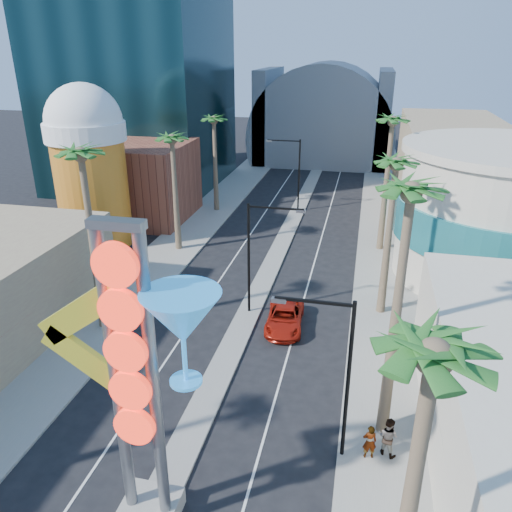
{
  "coord_description": "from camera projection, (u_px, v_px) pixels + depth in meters",
  "views": [
    {
      "loc": [
        7.18,
        -9.88,
        17.35
      ],
      "look_at": [
        0.58,
        19.62,
        4.53
      ],
      "focal_mm": 35.0,
      "sensor_mm": 36.0,
      "label": 1
    }
  ],
  "objects": [
    {
      "name": "sidewalk_west",
      "position": [
        192.0,
        230.0,
        50.42
      ],
      "size": [
        5.0,
        100.0,
        0.15
      ],
      "primitive_type": "cube",
      "color": "gray",
      "rests_on": "ground"
    },
    {
      "name": "sidewalk_east",
      "position": [
        385.0,
        245.0,
        46.6
      ],
      "size": [
        5.0,
        100.0,
        0.15
      ],
      "primitive_type": "cube",
      "color": "gray",
      "rests_on": "ground"
    },
    {
      "name": "median",
      "position": [
        289.0,
        227.0,
        51.2
      ],
      "size": [
        1.6,
        84.0,
        0.15
      ],
      "primitive_type": "cube",
      "color": "gray",
      "rests_on": "ground"
    },
    {
      "name": "brick_filler_west",
      "position": [
        141.0,
        181.0,
        52.89
      ],
      "size": [
        10.0,
        10.0,
        8.0
      ],
      "primitive_type": "cube",
      "color": "brown",
      "rests_on": "ground"
    },
    {
      "name": "filler_east",
      "position": [
        448.0,
        166.0,
        55.05
      ],
      "size": [
        10.0,
        20.0,
        10.0
      ],
      "primitive_type": "cube",
      "color": "#93795F",
      "rests_on": "ground"
    },
    {
      "name": "beer_mug",
      "position": [
        89.0,
        161.0,
        44.4
      ],
      "size": [
        7.0,
        7.0,
        14.5
      ],
      "color": "orange",
      "rests_on": "ground"
    },
    {
      "name": "turquoise_building",
      "position": [
        506.0,
        215.0,
        38.38
      ],
      "size": [
        16.6,
        16.6,
        10.6
      ],
      "color": "beige",
      "rests_on": "ground"
    },
    {
      "name": "canopy",
      "position": [
        323.0,
        133.0,
        80.1
      ],
      "size": [
        22.0,
        16.0,
        22.0
      ],
      "color": "slate",
      "rests_on": "ground"
    },
    {
      "name": "neon_sign",
      "position": [
        155.0,
        369.0,
        16.74
      ],
      "size": [
        6.53,
        2.6,
        12.55
      ],
      "color": "gray",
      "rests_on": "ground"
    },
    {
      "name": "streetlight_0",
      "position": [
        257.0,
        249.0,
        33.05
      ],
      "size": [
        3.79,
        0.25,
        8.0
      ],
      "color": "black",
      "rests_on": "ground"
    },
    {
      "name": "streetlight_1",
      "position": [
        294.0,
        168.0,
        54.83
      ],
      "size": [
        3.79,
        0.25,
        8.0
      ],
      "color": "black",
      "rests_on": "ground"
    },
    {
      "name": "streetlight_2",
      "position": [
        338.0,
        367.0,
        21.04
      ],
      "size": [
        3.45,
        0.25,
        8.0
      ],
      "color": "black",
      "rests_on": "ground"
    },
    {
      "name": "palm_1",
      "position": [
        82.0,
        166.0,
        29.05
      ],
      "size": [
        2.4,
        2.4,
        12.7
      ],
      "color": "brown",
      "rests_on": "ground"
    },
    {
      "name": "palm_2",
      "position": [
        172.0,
        146.0,
        42.15
      ],
      "size": [
        2.4,
        2.4,
        11.2
      ],
      "color": "brown",
      "rests_on": "ground"
    },
    {
      "name": "palm_3",
      "position": [
        214.0,
        125.0,
        52.93
      ],
      "size": [
        2.4,
        2.4,
        11.2
      ],
      "color": "brown",
      "rests_on": "ground"
    },
    {
      "name": "palm_4",
      "position": [
        430.0,
        380.0,
        11.23
      ],
      "size": [
        2.4,
        2.4,
        12.2
      ],
      "color": "brown",
      "rests_on": "ground"
    },
    {
      "name": "palm_5",
      "position": [
        409.0,
        210.0,
        19.87
      ],
      "size": [
        2.4,
        2.4,
        13.2
      ],
      "color": "brown",
      "rests_on": "ground"
    },
    {
      "name": "palm_6",
      "position": [
        395.0,
        174.0,
        31.17
      ],
      "size": [
        2.4,
        2.4,
        11.7
      ],
      "color": "brown",
      "rests_on": "ground"
    },
    {
      "name": "palm_7",
      "position": [
        392.0,
        130.0,
        41.61
      ],
      "size": [
        2.4,
        2.4,
        12.7
      ],
      "color": "brown",
      "rests_on": "ground"
    },
    {
      "name": "red_pickup",
      "position": [
        285.0,
        318.0,
        33.01
      ],
      "size": [
        2.7,
        5.21,
        1.4
      ],
      "primitive_type": "imported",
      "rotation": [
        0.0,
        0.0,
        0.07
      ],
      "color": "#AA1A0D",
      "rests_on": "ground"
    },
    {
      "name": "pedestrian_a",
      "position": [
        370.0,
        442.0,
        22.25
      ],
      "size": [
        0.71,
        0.55,
        1.74
      ],
      "primitive_type": "imported",
      "rotation": [
        0.0,
        0.0,
        3.37
      ],
      "color": "gray",
      "rests_on": "sidewalk_east"
    },
    {
      "name": "pedestrian_b",
      "position": [
        388.0,
        436.0,
        22.41
      ],
      "size": [
        1.17,
        1.08,
        1.95
      ],
      "primitive_type": "imported",
      "rotation": [
        0.0,
        0.0,
        2.68
      ],
      "color": "gray",
      "rests_on": "sidewalk_east"
    }
  ]
}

